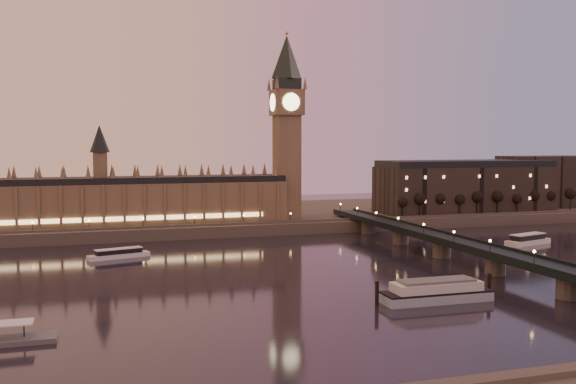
# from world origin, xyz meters

# --- Properties ---
(ground) EXTENTS (700.00, 700.00, 0.00)m
(ground) POSITION_xyz_m (0.00, 0.00, 0.00)
(ground) COLOR black
(ground) RESTS_ON ground
(far_embankment) EXTENTS (560.00, 130.00, 6.00)m
(far_embankment) POSITION_xyz_m (30.00, 165.00, 3.00)
(far_embankment) COLOR #423D35
(far_embankment) RESTS_ON ground
(palace_of_westminster) EXTENTS (180.00, 26.62, 52.00)m
(palace_of_westminster) POSITION_xyz_m (-40.12, 120.99, 21.71)
(palace_of_westminster) COLOR brown
(palace_of_westminster) RESTS_ON ground
(big_ben) EXTENTS (17.68, 17.68, 104.00)m
(big_ben) POSITION_xyz_m (53.99, 120.99, 63.95)
(big_ben) COLOR brown
(big_ben) RESTS_ON ground
(westminster_bridge) EXTENTS (13.20, 260.00, 15.30)m
(westminster_bridge) POSITION_xyz_m (91.61, 0.00, 5.52)
(westminster_bridge) COLOR black
(westminster_bridge) RESTS_ON ground
(city_block) EXTENTS (155.00, 45.00, 34.00)m
(city_block) POSITION_xyz_m (194.94, 130.93, 22.24)
(city_block) COLOR black
(city_block) RESTS_ON ground
(bare_tree_0) EXTENTS (6.34, 6.34, 12.89)m
(bare_tree_0) POSITION_xyz_m (117.91, 109.00, 15.63)
(bare_tree_0) COLOR black
(bare_tree_0) RESTS_ON ground
(bare_tree_1) EXTENTS (6.34, 6.34, 12.89)m
(bare_tree_1) POSITION_xyz_m (130.90, 109.00, 15.63)
(bare_tree_1) COLOR black
(bare_tree_1) RESTS_ON ground
(bare_tree_2) EXTENTS (6.34, 6.34, 12.89)m
(bare_tree_2) POSITION_xyz_m (143.89, 109.00, 15.63)
(bare_tree_2) COLOR black
(bare_tree_2) RESTS_ON ground
(bare_tree_3) EXTENTS (6.34, 6.34, 12.89)m
(bare_tree_3) POSITION_xyz_m (156.87, 109.00, 15.63)
(bare_tree_3) COLOR black
(bare_tree_3) RESTS_ON ground
(bare_tree_4) EXTENTS (6.34, 6.34, 12.89)m
(bare_tree_4) POSITION_xyz_m (169.86, 109.00, 15.63)
(bare_tree_4) COLOR black
(bare_tree_4) RESTS_ON ground
(bare_tree_5) EXTENTS (6.34, 6.34, 12.89)m
(bare_tree_5) POSITION_xyz_m (182.85, 109.00, 15.63)
(bare_tree_5) COLOR black
(bare_tree_5) RESTS_ON ground
(bare_tree_6) EXTENTS (6.34, 6.34, 12.89)m
(bare_tree_6) POSITION_xyz_m (195.84, 109.00, 15.63)
(bare_tree_6) COLOR black
(bare_tree_6) RESTS_ON ground
(bare_tree_7) EXTENTS (6.34, 6.34, 12.89)m
(bare_tree_7) POSITION_xyz_m (208.82, 109.00, 15.63)
(bare_tree_7) COLOR black
(bare_tree_7) RESTS_ON ground
(bare_tree_8) EXTENTS (6.34, 6.34, 12.89)m
(bare_tree_8) POSITION_xyz_m (221.81, 109.00, 15.63)
(bare_tree_8) COLOR black
(bare_tree_8) RESTS_ON ground
(bare_tree_9) EXTENTS (6.34, 6.34, 12.89)m
(bare_tree_9) POSITION_xyz_m (234.80, 109.00, 15.63)
(bare_tree_9) COLOR black
(bare_tree_9) RESTS_ON ground
(cruise_boat_a) EXTENTS (26.54, 12.43, 4.16)m
(cruise_boat_a) POSITION_xyz_m (-40.14, 58.12, 1.83)
(cruise_boat_a) COLOR silver
(cruise_boat_a) RESTS_ON ground
(cruise_boat_c) EXTENTS (27.13, 14.16, 5.24)m
(cruise_boat_c) POSITION_xyz_m (149.84, 37.32, 2.31)
(cruise_boat_c) COLOR silver
(cruise_boat_c) RESTS_ON ground
(moored_barge) EXTENTS (40.24, 10.04, 7.38)m
(moored_barge) POSITION_xyz_m (50.36, -48.06, 3.11)
(moored_barge) COLOR #97A9C0
(moored_barge) RESTS_ON ground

